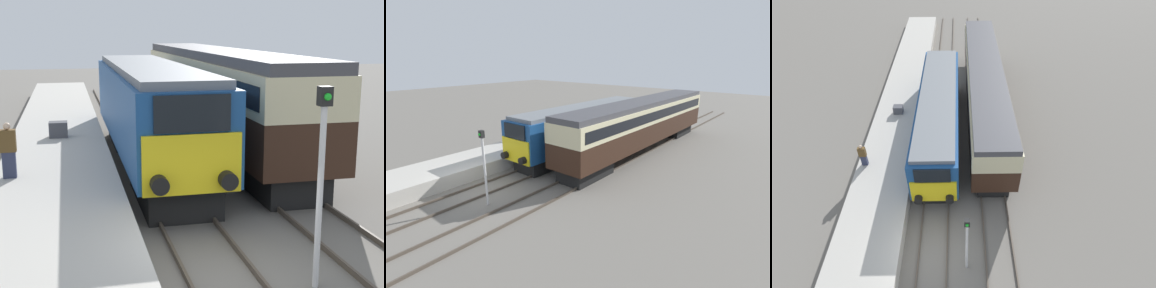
% 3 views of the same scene
% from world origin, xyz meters
% --- Properties ---
extents(ground_plane, '(120.00, 120.00, 0.00)m').
position_xyz_m(ground_plane, '(0.00, 0.00, 0.00)').
color(ground_plane, slate).
extents(platform_left, '(3.50, 50.00, 0.88)m').
position_xyz_m(platform_left, '(-3.30, 8.00, 0.44)').
color(platform_left, '#B7B2A8').
rests_on(platform_left, ground_plane).
extents(rails_near_track, '(1.51, 60.00, 0.14)m').
position_xyz_m(rails_near_track, '(0.00, 5.00, 0.07)').
color(rails_near_track, '#4C4238').
rests_on(rails_near_track, ground_plane).
extents(rails_far_track, '(1.50, 60.00, 0.14)m').
position_xyz_m(rails_far_track, '(3.40, 5.00, 0.07)').
color(rails_far_track, '#4C4238').
rests_on(rails_far_track, ground_plane).
extents(locomotive, '(2.70, 14.03, 3.75)m').
position_xyz_m(locomotive, '(0.00, 9.57, 2.10)').
color(locomotive, black).
rests_on(locomotive, ground_plane).
extents(passenger_carriage, '(2.75, 18.76, 4.12)m').
position_xyz_m(passenger_carriage, '(3.40, 12.70, 2.50)').
color(passenger_carriage, black).
rests_on(passenger_carriage, ground_plane).
extents(person_on_platform, '(0.44, 0.26, 1.57)m').
position_xyz_m(person_on_platform, '(-4.55, 5.81, 1.65)').
color(person_on_platform, '#2D334C').
rests_on(person_on_platform, platform_left).
extents(signal_post, '(0.24, 0.28, 3.96)m').
position_xyz_m(signal_post, '(1.70, -0.58, 2.35)').
color(signal_post, silver).
rests_on(signal_post, ground_plane).
extents(luggage_crate, '(0.70, 0.56, 0.60)m').
position_xyz_m(luggage_crate, '(-3.27, 11.39, 1.18)').
color(luggage_crate, '#4C4C51').
rests_on(luggage_crate, platform_left).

